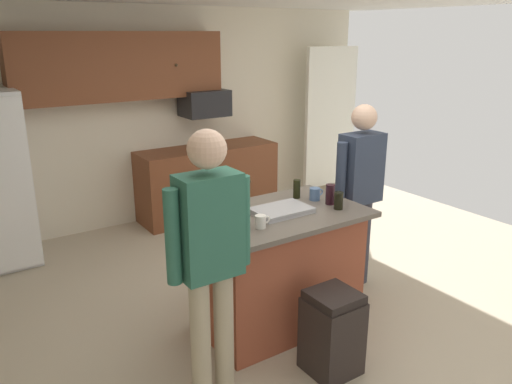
% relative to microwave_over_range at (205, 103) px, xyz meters
% --- Properties ---
extents(floor, '(7.04, 7.04, 0.00)m').
position_rel_microwave_over_range_xyz_m(floor, '(-0.60, -2.50, -1.45)').
color(floor, '#B7A88E').
rests_on(floor, ground).
extents(back_wall, '(6.40, 0.10, 2.60)m').
position_rel_microwave_over_range_xyz_m(back_wall, '(-0.60, 0.30, -0.15)').
color(back_wall, beige).
rests_on(back_wall, ground).
extents(french_door_window_panel, '(0.90, 0.06, 2.00)m').
position_rel_microwave_over_range_xyz_m(french_door_window_panel, '(2.00, -0.10, -0.35)').
color(french_door_window_panel, white).
rests_on(french_door_window_panel, ground).
extents(cabinet_run_upper, '(2.40, 0.38, 0.75)m').
position_rel_microwave_over_range_xyz_m(cabinet_run_upper, '(-1.00, 0.10, 0.48)').
color(cabinet_run_upper, brown).
extents(cabinet_run_lower, '(1.80, 0.63, 0.90)m').
position_rel_microwave_over_range_xyz_m(cabinet_run_lower, '(0.00, -0.02, -1.00)').
color(cabinet_run_lower, brown).
rests_on(cabinet_run_lower, ground).
extents(microwave_over_range, '(0.56, 0.40, 0.32)m').
position_rel_microwave_over_range_xyz_m(microwave_over_range, '(0.00, 0.00, 0.00)').
color(microwave_over_range, black).
extents(kitchen_island, '(1.36, 0.87, 0.96)m').
position_rel_microwave_over_range_xyz_m(kitchen_island, '(-0.80, -2.64, -0.96)').
color(kitchen_island, '#9E4C33').
rests_on(kitchen_island, ground).
extents(person_host_foreground, '(0.57, 0.23, 1.77)m').
position_rel_microwave_over_range_xyz_m(person_host_foreground, '(-1.64, -3.09, -0.42)').
color(person_host_foreground, tan).
rests_on(person_host_foreground, ground).
extents(person_guest_by_door, '(0.57, 0.22, 1.70)m').
position_rel_microwave_over_range_xyz_m(person_guest_by_door, '(0.22, -2.50, -0.47)').
color(person_guest_by_door, '#383842').
rests_on(person_guest_by_door, ground).
extents(mug_blue_stoneware, '(0.13, 0.09, 0.10)m').
position_rel_microwave_over_range_xyz_m(mug_blue_stoneware, '(-0.36, -2.56, -0.44)').
color(mug_blue_stoneware, '#4C6B99').
rests_on(mug_blue_stoneware, kitchen_island).
extents(mug_ceramic_white, '(0.12, 0.08, 0.09)m').
position_rel_microwave_over_range_xyz_m(mug_ceramic_white, '(-1.08, -2.82, -0.44)').
color(mug_ceramic_white, white).
rests_on(mug_ceramic_white, kitchen_island).
extents(glass_pilsner, '(0.07, 0.07, 0.14)m').
position_rel_microwave_over_range_xyz_m(glass_pilsner, '(-0.35, -2.83, -0.42)').
color(glass_pilsner, black).
rests_on(glass_pilsner, kitchen_island).
extents(glass_short_whisky, '(0.06, 0.06, 0.16)m').
position_rel_microwave_over_range_xyz_m(glass_short_whisky, '(-0.45, -2.43, -0.41)').
color(glass_short_whisky, black).
rests_on(glass_short_whisky, kitchen_island).
extents(tumbler_amber, '(0.07, 0.07, 0.14)m').
position_rel_microwave_over_range_xyz_m(tumbler_amber, '(-1.22, -2.74, -0.42)').
color(tumbler_amber, black).
rests_on(tumbler_amber, kitchen_island).
extents(glass_dark_ale, '(0.07, 0.07, 0.17)m').
position_rel_microwave_over_range_xyz_m(glass_dark_ale, '(-0.33, -2.71, -0.40)').
color(glass_dark_ale, black).
rests_on(glass_dark_ale, kitchen_island).
extents(serving_tray, '(0.44, 0.30, 0.04)m').
position_rel_microwave_over_range_xyz_m(serving_tray, '(-0.78, -2.66, -0.47)').
color(serving_tray, '#B7B7BC').
rests_on(serving_tray, kitchen_island).
extents(trash_bin, '(0.34, 0.34, 0.61)m').
position_rel_microwave_over_range_xyz_m(trash_bin, '(-0.84, -3.35, -1.15)').
color(trash_bin, black).
rests_on(trash_bin, ground).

